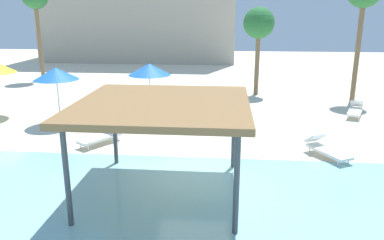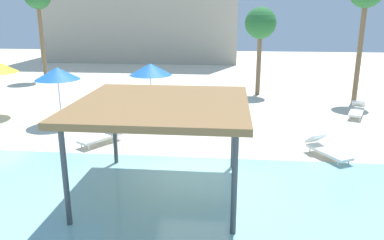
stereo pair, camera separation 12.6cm
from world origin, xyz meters
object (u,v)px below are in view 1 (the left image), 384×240
at_px(beach_umbrella_blue_1, 56,74).
at_px(lounge_chair_2, 325,148).
at_px(shade_pavilion, 163,107).
at_px(beach_umbrella_blue_0, 149,69).
at_px(palm_tree_1, 259,25).
at_px(lounge_chair_0, 103,135).
at_px(lounge_chair_1, 355,110).

xyz_separation_m(beach_umbrella_blue_1, lounge_chair_2, (11.39, -3.22, -2.06)).
distance_m(shade_pavilion, beach_umbrella_blue_1, 8.88).
height_order(beach_umbrella_blue_0, lounge_chair_2, beach_umbrella_blue_0).
bearing_deg(shade_pavilion, beach_umbrella_blue_0, 103.75).
bearing_deg(palm_tree_1, lounge_chair_0, -124.14).
bearing_deg(lounge_chair_0, palm_tree_1, 179.70).
relative_size(beach_umbrella_blue_1, palm_tree_1, 0.50).
bearing_deg(lounge_chair_1, lounge_chair_0, -43.46).
relative_size(lounge_chair_1, palm_tree_1, 0.37).
height_order(beach_umbrella_blue_0, lounge_chair_0, beach_umbrella_blue_0).
bearing_deg(lounge_chair_2, lounge_chair_0, -123.86).
relative_size(beach_umbrella_blue_0, lounge_chair_1, 1.35).
relative_size(shade_pavilion, lounge_chair_0, 2.48).
bearing_deg(shade_pavilion, palm_tree_1, 75.54).
xyz_separation_m(shade_pavilion, lounge_chair_0, (-3.16, 4.07, -2.27)).
xyz_separation_m(beach_umbrella_blue_1, lounge_chair_1, (14.28, 2.71, -2.06)).
bearing_deg(lounge_chair_0, beach_umbrella_blue_0, -161.20).
distance_m(beach_umbrella_blue_0, beach_umbrella_blue_1, 4.33).
distance_m(lounge_chair_1, palm_tree_1, 7.80).
xyz_separation_m(beach_umbrella_blue_0, palm_tree_1, (5.66, 5.80, 1.94)).
xyz_separation_m(shade_pavilion, beach_umbrella_blue_0, (-2.03, 8.28, -0.21)).
height_order(beach_umbrella_blue_0, lounge_chair_1, beach_umbrella_blue_0).
bearing_deg(beach_umbrella_blue_1, shade_pavilion, -47.52).
bearing_deg(shade_pavilion, lounge_chair_1, 48.22).
height_order(beach_umbrella_blue_0, palm_tree_1, palm_tree_1).
height_order(lounge_chair_0, lounge_chair_2, same).
distance_m(lounge_chair_0, lounge_chair_1, 12.56).
bearing_deg(palm_tree_1, shade_pavilion, -104.46).
height_order(shade_pavilion, palm_tree_1, palm_tree_1).
bearing_deg(lounge_chair_0, shade_pavilion, 71.60).
distance_m(beach_umbrella_blue_0, lounge_chair_2, 9.15).
relative_size(beach_umbrella_blue_1, lounge_chair_0, 1.40).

